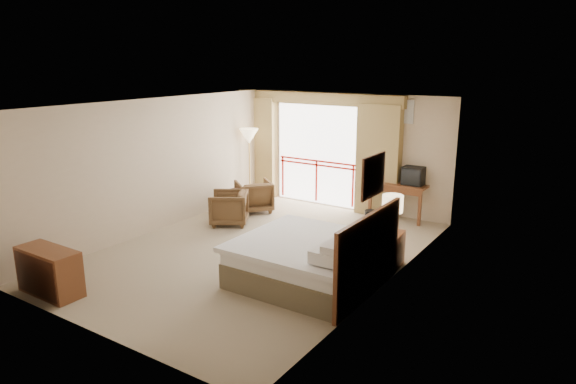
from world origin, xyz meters
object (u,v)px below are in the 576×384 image
Objects in this scene: bed at (312,260)px; table_lamp at (393,204)px; desk at (400,190)px; floor_lamp at (249,139)px; nightstand at (389,249)px; dresser at (49,272)px; side_table at (240,198)px; tv at (413,176)px; armchair_near at (229,224)px; armchair_far at (254,211)px; wastebasket at (370,217)px.

table_lamp reaches higher than bed.
floor_lamp is (-3.66, -0.67, 0.92)m from desk.
dresser is at bearing -139.79° from nightstand.
table_lamp is 2.82m from desk.
table_lamp is at bearing -12.61° from side_table.
dresser is (-3.83, -3.88, -0.72)m from table_lamp.
tv is 0.56× the size of armchair_near.
desk is at bearing 10.38° from floor_lamp.
table_lamp is at bearing 110.60° from armchair_far.
bed is 4.12m from armchair_far.
wastebasket is (-0.35, -0.76, -0.48)m from desk.
wastebasket is at bearing 141.51° from armchair_far.
tv is 0.56× the size of armchair_far.
dresser is (-0.07, -4.10, 0.35)m from armchair_near.
side_table is at bearing 167.39° from table_lamp.
desk reaches higher than wastebasket.
armchair_far is at bearing -150.99° from desk.
armchair_near is at bearing -69.74° from side_table.
armchair_near is (-3.76, 0.22, -1.08)m from table_lamp.
nightstand reaches higher than side_table.
table_lamp is 5.50m from dresser.
armchair_near is (-3.76, 0.27, -0.30)m from nightstand.
tv is at bearing 87.42° from bed.
bed is at bearing -84.54° from tv.
desk is 3.37m from armchair_far.
dresser reaches higher than armchair_near.
table_lamp is 3.92m from armchair_near.
table_lamp is at bearing -23.54° from floor_lamp.
floor_lamp reaches higher than table_lamp.
desk is at bearing 65.91° from dresser.
table_lamp is 4.97m from floor_lamp.
wastebasket is at bearing 117.53° from nightstand.
armchair_near is (-2.88, -2.43, -0.63)m from desk.
wastebasket is at bearing 91.32° from armchair_near.
armchair_far is 1.08m from armchair_near.
bed reaches higher than armchair_near.
floor_lamp is at bearing -164.87° from desk.
tv is 1.47× the size of wastebasket.
armchair_near is at bearing -135.10° from desk.
table_lamp is at bearing -69.41° from tv.
armchair_far is (-3.89, 1.34, -0.30)m from nightstand.
wastebasket is 3.04m from armchair_near.
dresser is (-3.08, -2.53, -0.02)m from bed.
wastebasket is 2.96m from side_table.
tv is 3.88m from side_table.
nightstand is at bearing 109.94° from armchair_far.
wastebasket is 0.38× the size of armchair_near.
dresser is (-2.60, -5.77, 0.20)m from wastebasket.
tv reaches higher than armchair_far.
side_table reaches higher than wastebasket.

